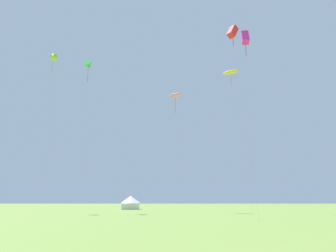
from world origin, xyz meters
The scene contains 7 objects.
kite_yellow_parafoil centered at (13.31, 53.74, 28.60)m, with size 3.78×3.81×29.17m.
kite_red_box centered at (7.93, 27.95, 22.22)m, with size 2.25×1.57×23.17m.
kite_lime_delta centered at (-25.72, 55.74, 33.26)m, with size 2.95×2.23×34.32m.
kite_magenta_box centered at (15.46, 48.71, 33.82)m, with size 1.85×2.26×35.37m.
kite_pink_parafoil centered at (1.53, 56.48, 24.34)m, with size 3.46×3.06×24.98m.
kite_green_delta centered at (-18.03, 56.88, 31.75)m, with size 2.33×2.68×33.04m.
festival_tent_center centered at (-9.03, 68.82, 1.74)m, with size 4.82×4.82×3.13m.
Camera 1 is at (-0.04, -4.47, 2.09)m, focal length 31.58 mm.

